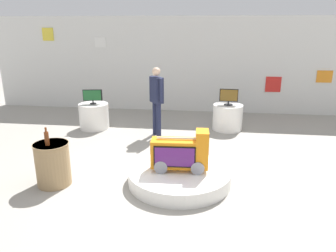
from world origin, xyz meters
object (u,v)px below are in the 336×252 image
at_px(display_pedestal_left_rear, 94,116).
at_px(tv_on_center_rear, 229,96).
at_px(tv_on_left_rear, 93,96).
at_px(main_display_pedestal, 179,176).
at_px(novelty_firetruck_tv, 181,154).
at_px(side_table_round, 53,164).
at_px(shopper_browsing_near_truck, 157,97).
at_px(bottle_on_side_table, 47,138).
at_px(display_pedestal_center_rear, 228,117).

bearing_deg(display_pedestal_left_rear, tv_on_center_rear, 5.22).
bearing_deg(tv_on_left_rear, tv_on_center_rear, 5.28).
bearing_deg(tv_on_left_rear, main_display_pedestal, -48.22).
xyz_separation_m(novelty_firetruck_tv, display_pedestal_left_rear, (-2.57, 2.87, -0.20)).
relative_size(novelty_firetruck_tv, side_table_round, 1.31).
bearing_deg(side_table_round, tv_on_left_rear, 97.10).
height_order(main_display_pedestal, novelty_firetruck_tv, novelty_firetruck_tv).
xyz_separation_m(tv_on_left_rear, tv_on_center_rear, (3.54, 0.33, 0.01)).
bearing_deg(novelty_firetruck_tv, shopper_browsing_near_truck, 108.07).
bearing_deg(tv_on_center_rear, bottle_on_side_table, -131.30).
relative_size(tv_on_left_rear, display_pedestal_center_rear, 0.64).
height_order(main_display_pedestal, bottle_on_side_table, bottle_on_side_table).
bearing_deg(novelty_firetruck_tv, side_table_round, -171.58).
relative_size(display_pedestal_left_rear, display_pedestal_center_rear, 1.00).
relative_size(display_pedestal_center_rear, shopper_browsing_near_truck, 0.46).
distance_m(novelty_firetruck_tv, bottle_on_side_table, 2.25).
bearing_deg(display_pedestal_center_rear, main_display_pedestal, -107.18).
xyz_separation_m(novelty_firetruck_tv, tv_on_center_rear, (0.97, 3.19, 0.36)).
xyz_separation_m(main_display_pedestal, tv_on_left_rear, (-2.55, 2.86, 0.76)).
bearing_deg(bottle_on_side_table, main_display_pedestal, 10.61).
bearing_deg(main_display_pedestal, tv_on_left_rear, 131.78).
bearing_deg(shopper_browsing_near_truck, tv_on_left_rear, 167.68).
height_order(tv_on_center_rear, bottle_on_side_table, tv_on_center_rear).
bearing_deg(novelty_firetruck_tv, main_display_pedestal, 163.49).
relative_size(novelty_firetruck_tv, tv_on_center_rear, 2.08).
xyz_separation_m(tv_on_center_rear, side_table_round, (-3.14, -3.51, -0.51)).
distance_m(main_display_pedestal, tv_on_left_rear, 3.91).
height_order(display_pedestal_left_rear, bottle_on_side_table, bottle_on_side_table).
distance_m(novelty_firetruck_tv, display_pedestal_center_rear, 3.35).
bearing_deg(bottle_on_side_table, novelty_firetruck_tv, 10.38).
distance_m(display_pedestal_left_rear, bottle_on_side_table, 3.34).
relative_size(display_pedestal_left_rear, shopper_browsing_near_truck, 0.46).
relative_size(tv_on_left_rear, side_table_round, 0.66).
distance_m(novelty_firetruck_tv, display_pedestal_left_rear, 3.86).
xyz_separation_m(tv_on_left_rear, shopper_browsing_near_truck, (1.76, -0.39, 0.11)).
relative_size(display_pedestal_left_rear, side_table_round, 1.03).
relative_size(tv_on_center_rear, side_table_round, 0.63).
height_order(main_display_pedestal, tv_on_left_rear, tv_on_left_rear).
distance_m(display_pedestal_left_rear, side_table_round, 3.22).
relative_size(tv_on_left_rear, shopper_browsing_near_truck, 0.29).
bearing_deg(shopper_browsing_near_truck, tv_on_center_rear, 21.86).
height_order(display_pedestal_center_rear, bottle_on_side_table, bottle_on_side_table).
relative_size(display_pedestal_left_rear, tv_on_left_rear, 1.56).
relative_size(main_display_pedestal, display_pedestal_center_rear, 2.32).
distance_m(display_pedestal_left_rear, tv_on_center_rear, 3.60).
distance_m(main_display_pedestal, bottle_on_side_table, 2.33).
bearing_deg(tv_on_center_rear, side_table_round, -131.82).
bearing_deg(shopper_browsing_near_truck, display_pedestal_left_rear, 167.55).
bearing_deg(tv_on_center_rear, main_display_pedestal, -107.20).
relative_size(bottle_on_side_table, shopper_browsing_near_truck, 0.18).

